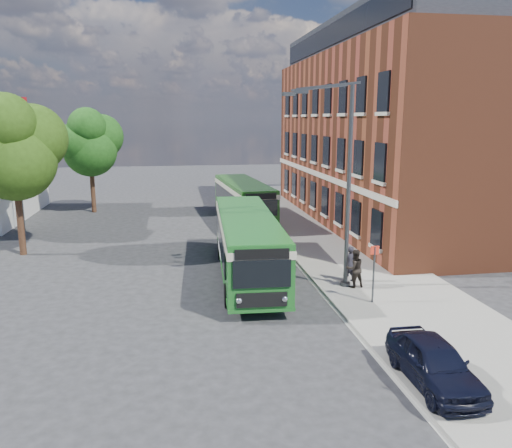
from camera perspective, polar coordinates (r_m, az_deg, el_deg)
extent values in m
plane|color=#27272A|center=(23.82, -3.48, -6.46)|extent=(120.00, 120.00, 0.00)
cube|color=gray|center=(32.72, 7.34, -1.30)|extent=(6.00, 48.00, 0.15)
cube|color=beige|center=(32.01, 2.09, -1.63)|extent=(0.12, 48.00, 0.01)
cube|color=brown|center=(38.15, 16.10, 9.21)|extent=(12.00, 26.00, 12.00)
cube|color=beige|center=(36.18, 7.15, 5.64)|extent=(0.12, 26.00, 0.35)
cube|color=black|center=(38.53, 16.74, 19.80)|extent=(10.80, 24.80, 2.20)
cube|color=black|center=(36.58, 8.54, 20.60)|extent=(0.08, 24.00, 1.40)
cylinder|color=#393B3E|center=(37.08, -25.50, 6.13)|extent=(0.10, 0.10, 9.00)
cube|color=maroon|center=(36.85, -25.40, 12.51)|extent=(0.90, 0.02, 0.60)
cylinder|color=#393B3E|center=(23.01, 10.13, -6.91)|extent=(0.44, 0.44, 0.30)
cylinder|color=#393B3E|center=(22.01, 10.54, 3.87)|extent=(0.18, 0.18, 9.00)
cube|color=#393B3E|center=(20.88, 8.27, 15.36)|extent=(2.58, 0.46, 0.37)
cube|color=#393B3E|center=(22.02, 7.30, 15.20)|extent=(2.58, 0.46, 0.37)
cube|color=#393B3E|center=(20.07, 5.19, 14.86)|extent=(0.55, 0.22, 0.16)
cube|color=#393B3E|center=(22.16, 3.76, 14.60)|extent=(0.55, 0.22, 0.16)
cylinder|color=#393B3E|center=(20.86, 13.28, -5.86)|extent=(0.08, 0.08, 2.50)
cube|color=red|center=(20.56, 13.42, -2.94)|extent=(0.35, 0.04, 0.35)
cube|color=#1D6521|center=(24.03, -1.02, -1.88)|extent=(3.11, 11.86, 2.45)
cube|color=#1D6521|center=(24.37, -1.01, -4.79)|extent=(3.15, 11.90, 0.14)
cube|color=black|center=(24.21, -4.11, -1.49)|extent=(0.60, 9.94, 1.10)
cube|color=black|center=(24.44, 1.90, -1.34)|extent=(0.60, 9.94, 1.10)
cube|color=beige|center=(23.85, -1.03, 0.05)|extent=(3.17, 11.92, 0.32)
cube|color=#1D6521|center=(23.78, -1.03, 0.90)|extent=(3.00, 11.76, 0.12)
cube|color=black|center=(18.33, 0.69, -5.73)|extent=(2.15, 0.19, 1.05)
cube|color=black|center=(18.11, 0.70, -3.47)|extent=(2.00, 0.18, 0.38)
cube|color=black|center=(18.65, 0.69, -8.67)|extent=(1.90, 0.18, 0.55)
sphere|color=silver|center=(18.59, -1.95, -8.74)|extent=(0.26, 0.26, 0.26)
sphere|color=silver|center=(18.78, 3.28, -8.53)|extent=(0.26, 0.26, 0.26)
cube|color=black|center=(29.73, -2.08, 1.25)|extent=(2.00, 0.18, 0.90)
cube|color=white|center=(25.07, -4.17, -2.79)|extent=(0.21, 3.20, 0.45)
cylinder|color=black|center=(20.43, -3.24, -8.16)|extent=(0.33, 1.01, 1.00)
cylinder|color=black|center=(20.67, 3.31, -7.91)|extent=(0.33, 1.01, 1.00)
cylinder|color=black|center=(27.25, -4.07, -3.00)|extent=(0.33, 1.01, 1.00)
cylinder|color=black|center=(27.43, 0.83, -2.87)|extent=(0.33, 1.01, 1.00)
cube|color=#1B5014|center=(36.69, -1.44, 2.94)|extent=(3.30, 10.52, 2.45)
cube|color=#1B5014|center=(36.91, -1.43, 0.98)|extent=(3.34, 10.56, 0.14)
cube|color=black|center=(36.71, -3.49, 3.12)|extent=(0.75, 8.54, 1.10)
cube|color=black|center=(37.25, 0.39, 3.27)|extent=(0.75, 8.54, 1.10)
cube|color=beige|center=(36.57, -1.44, 4.22)|extent=(3.37, 10.58, 0.32)
cube|color=#1B5014|center=(36.52, -1.45, 4.78)|extent=(3.19, 10.41, 0.12)
cube|color=black|center=(31.66, 0.58, 1.82)|extent=(2.15, 0.25, 1.05)
cube|color=black|center=(31.53, 0.59, 3.16)|extent=(2.00, 0.24, 0.38)
cube|color=black|center=(31.84, 0.58, 0.05)|extent=(1.90, 0.23, 0.55)
sphere|color=silver|center=(31.66, -0.92, -0.02)|extent=(0.26, 0.26, 0.26)
sphere|color=silver|center=(32.08, 2.04, 0.13)|extent=(0.26, 0.26, 0.26)
cube|color=black|center=(41.70, -2.98, 4.33)|extent=(2.00, 0.24, 0.90)
cube|color=white|center=(37.51, -3.69, 2.15)|extent=(0.29, 3.19, 0.45)
cylinder|color=black|center=(33.43, -2.14, -0.18)|extent=(0.36, 1.02, 1.00)
cylinder|color=black|center=(33.97, 1.72, 0.02)|extent=(0.36, 1.02, 1.00)
cylinder|color=black|center=(38.98, -3.86, 1.55)|extent=(0.36, 1.02, 1.00)
cylinder|color=black|center=(39.44, -0.51, 1.70)|extent=(0.36, 1.02, 1.00)
imported|color=black|center=(15.37, 19.67, -14.66)|extent=(1.61, 3.88, 1.32)
imported|color=black|center=(23.32, 10.63, -4.51)|extent=(0.70, 0.56, 1.68)
imported|color=black|center=(22.60, 11.21, -5.01)|extent=(0.92, 0.76, 1.72)
cylinder|color=#341E12|center=(30.70, -25.33, 0.23)|extent=(0.36, 0.36, 3.79)
sphere|color=#284610|center=(30.26, -25.91, 6.63)|extent=(4.48, 4.48, 4.48)
sphere|color=#284610|center=(30.63, -24.19, 8.94)|extent=(3.79, 3.79, 3.79)
sphere|color=#284610|center=(29.36, -26.74, 10.31)|extent=(3.10, 3.10, 3.10)
sphere|color=#253D14|center=(36.34, -27.06, 7.60)|extent=(3.27, 3.27, 3.27)
cylinder|color=#341E12|center=(42.81, -18.14, 3.67)|extent=(0.36, 0.36, 3.59)
sphere|color=#1A4713|center=(42.50, -18.42, 8.02)|extent=(4.24, 4.24, 4.24)
sphere|color=#1A4713|center=(42.98, -17.29, 9.55)|extent=(3.59, 3.59, 3.59)
sphere|color=#1A4713|center=(42.03, -19.60, 8.80)|extent=(3.26, 3.26, 3.26)
sphere|color=#1A4713|center=(41.63, -18.77, 10.52)|extent=(2.93, 2.93, 2.93)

